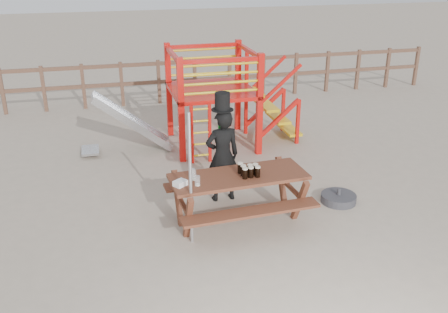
# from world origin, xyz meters

# --- Properties ---
(ground) EXTENTS (60.00, 60.00, 0.00)m
(ground) POSITION_xyz_m (0.00, 0.00, 0.00)
(ground) COLOR tan
(ground) RESTS_ON ground
(back_fence) EXTENTS (15.09, 0.09, 1.20)m
(back_fence) POSITION_xyz_m (0.00, 7.00, 0.74)
(back_fence) COLOR brown
(back_fence) RESTS_ON ground
(playground_fort) EXTENTS (4.71, 1.84, 2.10)m
(playground_fort) POSITION_xyz_m (0.12, 3.58, 1.07)
(playground_fort) COLOR red
(playground_fort) RESTS_ON ground
(picnic_table) EXTENTS (2.15, 1.55, 0.80)m
(picnic_table) POSITION_xyz_m (-0.18, 0.19, 0.51)
(picnic_table) COLOR brown
(picnic_table) RESTS_ON ground
(man_with_hat) EXTENTS (0.60, 0.42, 1.87)m
(man_with_hat) POSITION_xyz_m (-0.23, 1.00, 0.84)
(man_with_hat) COLOR black
(man_with_hat) RESTS_ON ground
(metal_pole) EXTENTS (0.04, 0.04, 1.98)m
(metal_pole) POSITION_xyz_m (-0.99, -0.21, 0.99)
(metal_pole) COLOR #B2B2B7
(metal_pole) RESTS_ON ground
(parasol_base) EXTENTS (0.59, 0.59, 0.25)m
(parasol_base) POSITION_xyz_m (1.64, 0.40, 0.07)
(parasol_base) COLOR #333338
(parasol_base) RESTS_ON ground
(paper_bag) EXTENTS (0.23, 0.22, 0.08)m
(paper_bag) POSITION_xyz_m (-1.10, 0.05, 0.84)
(paper_bag) COLOR white
(paper_bag) RESTS_ON picnic_table
(stout_pints) EXTENTS (0.29, 0.29, 0.17)m
(stout_pints) POSITION_xyz_m (-0.04, 0.13, 0.89)
(stout_pints) COLOR black
(stout_pints) RESTS_ON picnic_table
(empty_glasses) EXTENTS (0.10, 0.35, 0.15)m
(empty_glasses) POSITION_xyz_m (-0.87, 0.15, 0.87)
(empty_glasses) COLOR silver
(empty_glasses) RESTS_ON picnic_table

